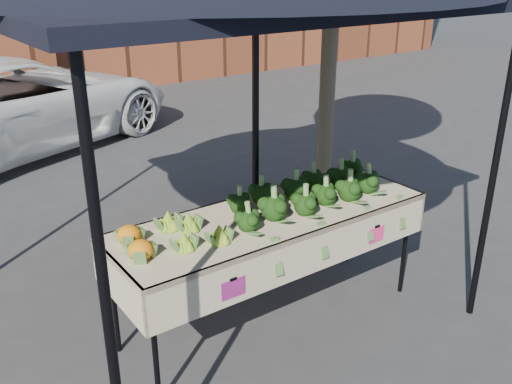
{
  "coord_description": "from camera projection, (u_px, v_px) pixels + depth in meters",
  "views": [
    {
      "loc": [
        -2.29,
        -2.88,
        2.57
      ],
      "look_at": [
        -0.04,
        0.19,
        1.0
      ],
      "focal_mm": 39.07,
      "sensor_mm": 36.0,
      "label": 1
    }
  ],
  "objects": [
    {
      "name": "romanesco_cluster",
      "position": [
        189.0,
        225.0,
        3.63
      ],
      "size": [
        0.4,
        0.54,
        0.17
      ],
      "primitive_type": "ellipsoid",
      "color": "#97AE2A",
      "rests_on": "table"
    },
    {
      "name": "cauliflower_pair",
      "position": [
        135.0,
        240.0,
        3.45
      ],
      "size": [
        0.2,
        0.4,
        0.16
      ],
      "primitive_type": "ellipsoid",
      "color": "orange",
      "rests_on": "table"
    },
    {
      "name": "street_tree",
      "position": [
        332.0,
        2.0,
        5.09
      ],
      "size": [
        2.26,
        2.26,
        4.46
      ],
      "primitive_type": null,
      "color": "#1E4C14",
      "rests_on": "ground"
    },
    {
      "name": "table",
      "position": [
        272.0,
        268.0,
        4.17
      ],
      "size": [
        2.41,
        0.83,
        0.9
      ],
      "color": "beige",
      "rests_on": "ground"
    },
    {
      "name": "canopy",
      "position": [
        212.0,
        135.0,
        4.18
      ],
      "size": [
        3.16,
        3.16,
        2.74
      ],
      "primitive_type": null,
      "color": "black",
      "rests_on": "ground"
    },
    {
      "name": "broccoli_heap",
      "position": [
        305.0,
        188.0,
        4.16
      ],
      "size": [
        1.44,
        0.54,
        0.22
      ],
      "primitive_type": "ellipsoid",
      "color": "black",
      "rests_on": "table"
    },
    {
      "name": "ground",
      "position": [
        274.0,
        316.0,
        4.38
      ],
      "size": [
        90.0,
        90.0,
        0.0
      ],
      "primitive_type": "plane",
      "color": "#303032"
    }
  ]
}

